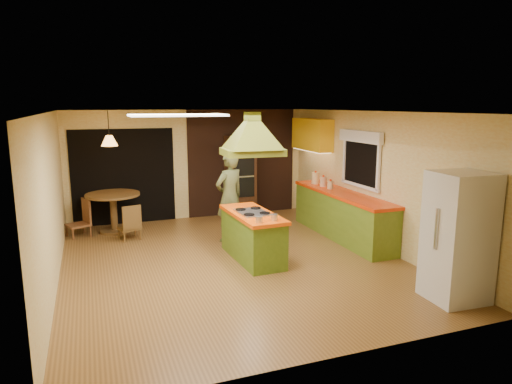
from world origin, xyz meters
name	(u,v)px	position (x,y,z in m)	size (l,w,h in m)	color
ground	(233,261)	(0.00, 0.00, 0.00)	(6.50, 6.50, 0.00)	brown
room_walls	(233,189)	(0.00, 0.00, 1.25)	(5.50, 6.50, 6.50)	beige
ceiling_plane	(232,112)	(0.00, 0.00, 2.50)	(6.50, 6.50, 0.00)	silver
brick_panel	(242,162)	(1.25, 3.23, 1.25)	(2.64, 0.03, 2.50)	#381E14
nook_opening	(124,177)	(-1.50, 3.23, 1.05)	(2.20, 0.03, 2.10)	black
right_counter	(342,215)	(2.45, 0.60, 0.46)	(0.62, 3.05, 0.92)	olive
upper_cabinets	(312,134)	(2.57, 2.20, 1.95)	(0.34, 1.40, 0.70)	yellow
window_right	(361,149)	(2.70, 0.40, 1.77)	(0.12, 1.35, 1.06)	black
fluor_panel	(177,115)	(-1.10, -1.20, 2.48)	(1.20, 0.60, 0.03)	white
kitchen_island	(253,236)	(0.34, -0.01, 0.42)	(0.72, 1.65, 0.84)	#55781E
range_hood	(252,127)	(0.34, -0.01, 2.25)	(1.01, 0.75, 0.79)	olive
man	(230,197)	(0.29, 1.15, 0.88)	(0.64, 0.42, 1.75)	#474E29
refrigerator	(458,237)	(2.37, -2.51, 0.88)	(0.72, 0.68, 1.76)	silver
wall_oven	(240,177)	(1.10, 2.95, 0.95)	(0.64, 0.61, 1.90)	#402414
dining_table	(113,205)	(-1.79, 2.58, 0.58)	(1.10, 1.10, 0.82)	brown
chair_left	(78,218)	(-2.49, 2.48, 0.37)	(0.41, 0.41, 0.75)	brown
chair_near	(129,222)	(-1.54, 1.93, 0.35)	(0.39, 0.39, 0.70)	brown
pendant_lamp	(109,141)	(-1.79, 2.58, 1.90)	(0.33, 0.33, 0.21)	#FF9E3F
canister_large	(315,178)	(2.40, 1.65, 1.04)	(0.17, 0.17, 0.24)	#FEF6CC
canister_medium	(323,182)	(2.40, 1.30, 1.02)	(0.14, 0.14, 0.20)	beige
canister_small	(330,185)	(2.40, 1.00, 1.00)	(0.12, 0.12, 0.16)	beige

